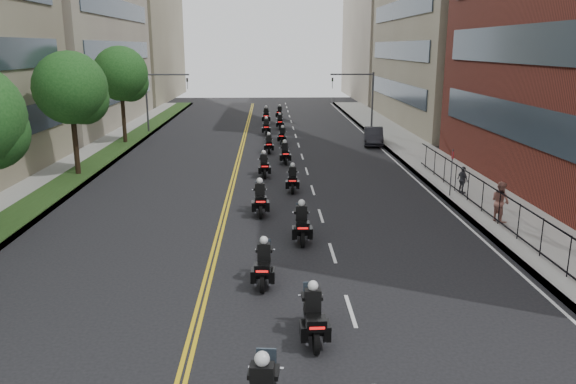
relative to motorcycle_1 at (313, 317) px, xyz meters
name	(u,v)px	position (x,y,z in m)	size (l,w,h in m)	color
sidewalk_right	(440,169)	(10.10, 21.70, -0.59)	(4.00, 90.00, 0.15)	gray
sidewalk_left	(71,172)	(-13.90, 21.70, -0.59)	(4.00, 90.00, 0.15)	gray
grass_strip	(84,170)	(-13.10, 21.70, -0.50)	(2.00, 90.00, 0.04)	#1E3814
building_right_far	(404,12)	(19.60, 74.70, 12.33)	(15.00, 28.00, 26.00)	gray
building_left_far	(115,11)	(-23.90, 74.70, 12.33)	(16.00, 28.00, 26.00)	#7C715B
iron_fence	(509,214)	(9.10, 8.70, 0.23)	(0.05, 28.00, 1.50)	black
street_trees	(38,102)	(-12.95, 15.31, 4.46)	(4.40, 38.40, 7.98)	#322316
traffic_signal_right	(362,93)	(7.64, 38.70, 3.03)	(4.09, 0.20, 5.60)	#3F3F44
traffic_signal_left	(157,93)	(-11.44, 38.70, 3.03)	(4.09, 0.20, 5.60)	#3F3F44
motorcycle_1	(313,317)	(0.00, 0.00, 0.00)	(0.54, 2.30, 1.69)	black
motorcycle_2	(264,266)	(-1.38, 3.83, -0.01)	(0.56, 2.27, 1.67)	black
motorcycle_3	(302,225)	(0.16, 8.14, 0.03)	(0.55, 2.39, 1.77)	black
motorcycle_4	(260,200)	(-1.62, 12.12, 0.03)	(0.58, 2.41, 1.77)	black
motorcycle_5	(293,180)	(0.14, 16.51, -0.03)	(0.53, 2.19, 1.62)	black
motorcycle_6	(264,166)	(-1.48, 20.31, -0.02)	(0.57, 2.22, 1.64)	black
motorcycle_7	(285,154)	(-0.05, 24.32, -0.02)	(0.53, 2.24, 1.65)	black
motorcycle_8	(269,145)	(-1.16, 28.40, -0.05)	(0.49, 2.12, 1.57)	black
motorcycle_9	(282,136)	(-0.01, 32.52, -0.06)	(0.63, 2.08, 1.54)	black
motorcycle_10	(266,128)	(-1.38, 37.33, 0.01)	(0.53, 2.31, 1.71)	black
motorcycle_11	(280,122)	(-0.05, 41.23, -0.03)	(0.50, 2.18, 1.61)	black
motorcycle_12	(266,117)	(-1.40, 45.21, 0.08)	(0.59, 2.55, 1.88)	black
motorcycle_13	(280,113)	(0.10, 49.19, -0.03)	(0.65, 2.19, 1.62)	black
parked_sedan	(373,136)	(7.50, 31.73, 0.04)	(1.51, 4.32, 1.42)	black
pedestrian_b	(500,201)	(9.30, 10.12, 0.41)	(0.90, 0.70, 1.85)	#965E52
pedestrian_c	(463,180)	(9.30, 15.13, 0.22)	(0.87, 0.36, 1.49)	#393940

